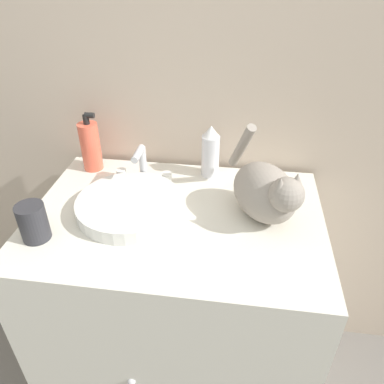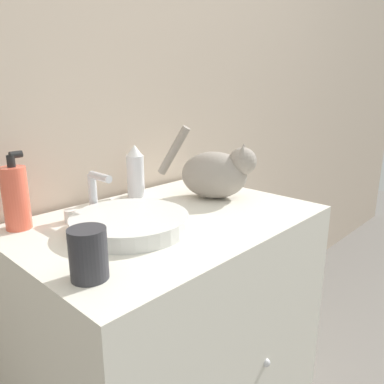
{
  "view_description": "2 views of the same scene",
  "coord_description": "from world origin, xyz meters",
  "px_view_note": "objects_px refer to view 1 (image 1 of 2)",
  "views": [
    {
      "loc": [
        0.16,
        -0.54,
        1.49
      ],
      "look_at": [
        0.05,
        0.26,
        0.94
      ],
      "focal_mm": 35.0,
      "sensor_mm": 36.0,
      "label": 1
    },
    {
      "loc": [
        -0.69,
        -0.45,
        1.19
      ],
      "look_at": [
        0.05,
        0.24,
        0.91
      ],
      "focal_mm": 35.0,
      "sensor_mm": 36.0,
      "label": 2
    }
  ],
  "objects_px": {
    "cup": "(33,222)",
    "cat": "(267,191)",
    "soap_bottle": "(91,146)",
    "spray_bottle": "(211,152)"
  },
  "relations": [
    {
      "from": "cat",
      "to": "spray_bottle",
      "type": "relative_size",
      "value": 1.79
    },
    {
      "from": "cat",
      "to": "cup",
      "type": "bearing_deg",
      "value": -104.77
    },
    {
      "from": "spray_bottle",
      "to": "cup",
      "type": "height_order",
      "value": "spray_bottle"
    },
    {
      "from": "cat",
      "to": "soap_bottle",
      "type": "bearing_deg",
      "value": -139.97
    },
    {
      "from": "soap_bottle",
      "to": "cup",
      "type": "xyz_separation_m",
      "value": [
        -0.02,
        -0.37,
        -0.03
      ]
    },
    {
      "from": "cat",
      "to": "cup",
      "type": "height_order",
      "value": "cat"
    },
    {
      "from": "soap_bottle",
      "to": "cup",
      "type": "bearing_deg",
      "value": -93.02
    },
    {
      "from": "soap_bottle",
      "to": "spray_bottle",
      "type": "bearing_deg",
      "value": 2.03
    },
    {
      "from": "soap_bottle",
      "to": "spray_bottle",
      "type": "distance_m",
      "value": 0.4
    },
    {
      "from": "cup",
      "to": "cat",
      "type": "bearing_deg",
      "value": 16.39
    }
  ]
}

